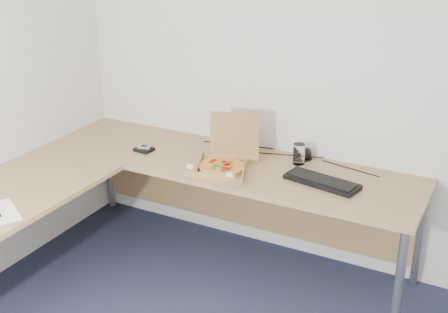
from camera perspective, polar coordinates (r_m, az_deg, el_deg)
The scene contains 9 objects.
room_shell at distance 2.20m, azimuth -5.12°, elevation -2.93°, with size 3.50×3.50×2.50m, color silver, non-canonical shape.
desk at distance 3.59m, azimuth -7.59°, elevation -2.36°, with size 2.50×2.20×0.73m.
pizza_box at distance 3.63m, azimuth -0.11°, elevation -0.68°, with size 0.31×0.36×0.32m.
drinking_glass at distance 3.73m, azimuth 7.30°, elevation 0.24°, with size 0.08×0.08×0.13m, color silver.
keyboard at distance 3.49m, azimuth 9.50°, elevation -2.43°, with size 0.44×0.16×0.03m, color black.
wallet at distance 3.96m, azimuth -7.78°, elevation 0.68°, with size 0.12×0.10×0.02m, color black.
phone at distance 3.96m, azimuth -7.78°, elevation 0.93°, with size 0.08×0.04×0.02m, color #B2B5BA.
dome_speaker at distance 3.82m, azimuth 7.85°, elevation 0.36°, with size 0.10×0.10×0.08m, color black.
cable_bundle at distance 3.88m, azimuth 5.89°, elevation 0.18°, with size 0.60×0.04×0.01m, color black, non-canonical shape.
Camera 1 is at (1.10, -1.67, 2.19)m, focal length 47.01 mm.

